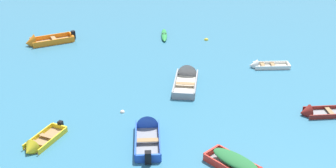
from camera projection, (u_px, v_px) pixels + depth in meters
name	position (u px, v px, depth m)	size (l,w,h in m)	color
rowboat_grey_back_row_center	(187.00, 77.00, 32.61)	(2.74, 4.85, 1.45)	beige
rowboat_white_midfield_right	(261.00, 66.00, 34.66)	(3.32, 1.39, 0.94)	beige
kayak_green_near_camera	(164.00, 35.00, 41.15)	(1.01, 3.41, 0.32)	#288C3D
rowboat_blue_midfield_left	(148.00, 131.00, 25.80)	(1.86, 4.51, 1.32)	gray
rowboat_maroon_near_left	(314.00, 113.00, 27.91)	(3.39, 1.42, 1.07)	gray
rowboat_yellow_cluster_inner	(37.00, 145.00, 24.61)	(2.58, 3.13, 1.04)	#99754C
rowboat_orange_far_back	(41.00, 42.00, 39.29)	(4.60, 2.66, 1.42)	#99754C
mooring_buoy_between_boats_right	(206.00, 40.00, 40.33)	(0.39, 0.39, 0.39)	yellow
mooring_buoy_far_field	(122.00, 112.00, 28.26)	(0.32, 0.32, 0.32)	silver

